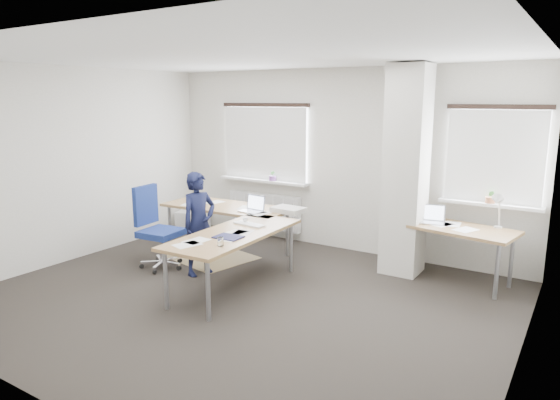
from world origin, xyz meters
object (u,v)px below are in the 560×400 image
Objects in this scene: desk_main at (234,220)px; task_chair at (159,245)px; desk_side at (459,230)px; person at (199,224)px.

desk_main is 1.12m from task_chair.
person is at bearing -142.61° from desk_side.
desk_side is at bearing 20.69° from desk_main.
task_chair is 0.83× the size of person.
desk_main is 1.87× the size of person.
desk_side is 4.04m from task_chair.
desk_side is 3.38m from person.
desk_side reaches higher than task_chair.
desk_main is at bearing -147.39° from desk_side.
desk_main is at bearing 24.33° from task_chair.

